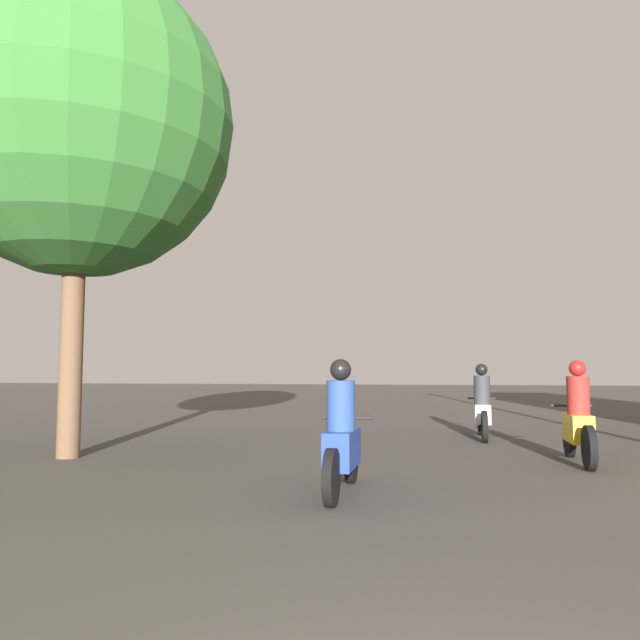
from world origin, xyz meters
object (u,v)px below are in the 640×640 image
(motorcycle_blue, at_px, (342,440))
(motorcycle_yellow, at_px, (578,422))
(street_tree, at_px, (79,124))
(motorcycle_white, at_px, (482,408))

(motorcycle_blue, relative_size, motorcycle_yellow, 0.96)
(motorcycle_yellow, bearing_deg, motorcycle_blue, -136.15)
(motorcycle_blue, distance_m, motorcycle_yellow, 4.25)
(motorcycle_blue, height_order, motorcycle_yellow, motorcycle_yellow)
(motorcycle_blue, bearing_deg, motorcycle_yellow, 44.86)
(motorcycle_blue, relative_size, street_tree, 0.24)
(motorcycle_blue, bearing_deg, motorcycle_white, 74.24)
(motorcycle_yellow, xyz_separation_m, street_tree, (-7.79, -0.92, 4.81))
(motorcycle_yellow, bearing_deg, street_tree, -173.18)
(motorcycle_yellow, bearing_deg, motorcycle_white, 110.63)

